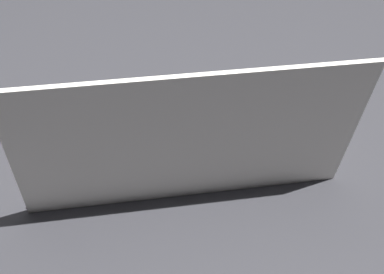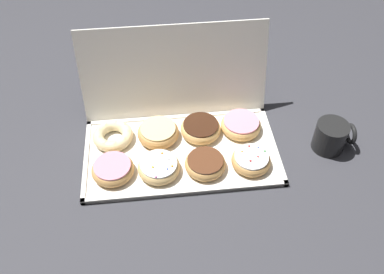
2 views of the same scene
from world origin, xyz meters
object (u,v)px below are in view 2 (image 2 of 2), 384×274
(chocolate_frosted_donut_2, at_px, (205,164))
(chocolate_frosted_donut_6, at_px, (201,128))
(pink_frosted_donut_7, at_px, (241,125))
(coffee_mug, at_px, (331,136))
(glazed_ring_donut_5, at_px, (158,132))
(cruller_donut_4, at_px, (113,136))
(donut_box, at_px, (181,153))
(sprinkle_donut_1, at_px, (159,167))
(sprinkle_donut_3, at_px, (251,160))
(pink_frosted_donut_0, at_px, (113,169))

(chocolate_frosted_donut_2, height_order, chocolate_frosted_donut_6, chocolate_frosted_donut_6)
(pink_frosted_donut_7, bearing_deg, coffee_mug, -19.95)
(glazed_ring_donut_5, bearing_deg, cruller_donut_4, 178.02)
(donut_box, bearing_deg, chocolate_frosted_donut_2, -48.16)
(coffee_mug, bearing_deg, chocolate_frosted_donut_6, 166.77)
(sprinkle_donut_1, bearing_deg, donut_box, 44.73)
(glazed_ring_donut_5, relative_size, chocolate_frosted_donut_6, 1.02)
(chocolate_frosted_donut_6, bearing_deg, pink_frosted_donut_7, 1.20)
(glazed_ring_donut_5, xyz_separation_m, coffee_mug, (0.48, -0.08, 0.02))
(chocolate_frosted_donut_2, distance_m, glazed_ring_donut_5, 0.18)
(donut_box, height_order, coffee_mug, coffee_mug)
(cruller_donut_4, bearing_deg, sprinkle_donut_1, -46.50)
(sprinkle_donut_1, height_order, chocolate_frosted_donut_2, sprinkle_donut_1)
(chocolate_frosted_donut_6, bearing_deg, sprinkle_donut_1, -134.56)
(donut_box, relative_size, coffee_mug, 4.92)
(sprinkle_donut_1, relative_size, cruller_donut_4, 0.98)
(sprinkle_donut_1, bearing_deg, sprinkle_donut_3, -0.69)
(pink_frosted_donut_0, bearing_deg, chocolate_frosted_donut_2, -1.75)
(chocolate_frosted_donut_2, height_order, coffee_mug, coffee_mug)
(chocolate_frosted_donut_6, height_order, coffee_mug, coffee_mug)
(sprinkle_donut_3, relative_size, glazed_ring_donut_5, 0.90)
(donut_box, distance_m, cruller_donut_4, 0.20)
(cruller_donut_4, height_order, chocolate_frosted_donut_6, chocolate_frosted_donut_6)
(donut_box, relative_size, glazed_ring_donut_5, 4.52)
(sprinkle_donut_3, bearing_deg, coffee_mug, 11.69)
(sprinkle_donut_1, bearing_deg, pink_frosted_donut_0, 177.06)
(sprinkle_donut_3, relative_size, pink_frosted_donut_7, 0.91)
(pink_frosted_donut_7, bearing_deg, sprinkle_donut_3, -89.27)
(donut_box, xyz_separation_m, sprinkle_donut_1, (-0.07, -0.06, 0.02))
(donut_box, height_order, sprinkle_donut_3, sprinkle_donut_3)
(pink_frosted_donut_0, xyz_separation_m, chocolate_frosted_donut_2, (0.25, -0.01, -0.00))
(sprinkle_donut_3, bearing_deg, cruller_donut_4, 160.25)
(sprinkle_donut_1, distance_m, glazed_ring_donut_5, 0.13)
(sprinkle_donut_1, xyz_separation_m, pink_frosted_donut_7, (0.25, 0.13, 0.00))
(sprinkle_donut_1, bearing_deg, chocolate_frosted_donut_2, -0.58)
(glazed_ring_donut_5, relative_size, coffee_mug, 1.09)
(pink_frosted_donut_0, xyz_separation_m, coffee_mug, (0.61, 0.04, 0.02))
(donut_box, height_order, pink_frosted_donut_0, pink_frosted_donut_0)
(sprinkle_donut_1, xyz_separation_m, chocolate_frosted_donut_6, (0.13, 0.13, 0.00))
(sprinkle_donut_1, height_order, cruller_donut_4, sprinkle_donut_1)
(chocolate_frosted_donut_2, bearing_deg, pink_frosted_donut_7, 47.46)
(pink_frosted_donut_0, height_order, glazed_ring_donut_5, glazed_ring_donut_5)
(glazed_ring_donut_5, bearing_deg, coffee_mug, -9.51)
(chocolate_frosted_donut_2, bearing_deg, cruller_donut_4, 151.99)
(sprinkle_donut_3, relative_size, cruller_donut_4, 0.93)
(coffee_mug, bearing_deg, glazed_ring_donut_5, 170.49)
(chocolate_frosted_donut_6, xyz_separation_m, pink_frosted_donut_7, (0.12, 0.00, -0.00))
(pink_frosted_donut_0, bearing_deg, donut_box, 17.35)
(sprinkle_donut_1, distance_m, pink_frosted_donut_7, 0.28)
(chocolate_frosted_donut_2, distance_m, coffee_mug, 0.37)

